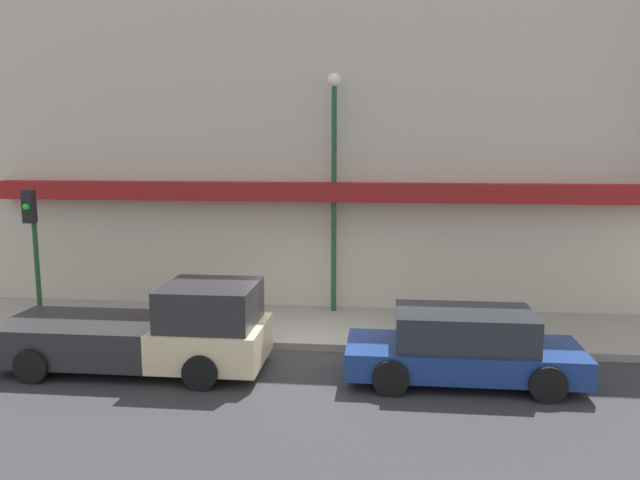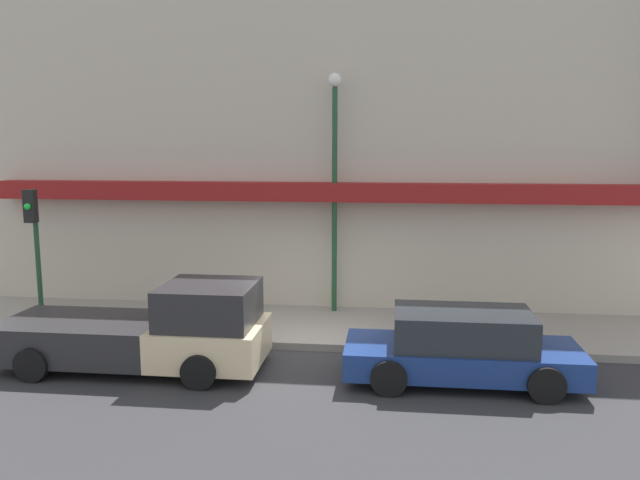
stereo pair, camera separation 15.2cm
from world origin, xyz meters
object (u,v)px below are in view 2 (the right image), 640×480
object	(u,v)px
fire_hydrant	(221,320)
street_lamp	(335,168)
parked_car	(462,347)
pickup_truck	(152,331)
traffic_light	(34,233)

from	to	relation	value
fire_hydrant	street_lamp	world-z (taller)	street_lamp
parked_car	fire_hydrant	size ratio (longest dim) A/B	7.87
parked_car	fire_hydrant	bearing A→B (deg)	160.36
pickup_truck	traffic_light	world-z (taller)	traffic_light
pickup_truck	parked_car	xyz separation A→B (m)	(6.40, 0.00, -0.10)
pickup_truck	street_lamp	distance (m)	6.46
pickup_truck	traffic_light	xyz separation A→B (m)	(-3.72, 2.02, 1.74)
fire_hydrant	street_lamp	bearing A→B (deg)	41.91
street_lamp	traffic_light	size ratio (longest dim) A/B	1.85
fire_hydrant	traffic_light	world-z (taller)	traffic_light
pickup_truck	fire_hydrant	distance (m)	2.33
parked_car	street_lamp	xyz separation A→B (m)	(-2.97, 4.39, 3.37)
street_lamp	fire_hydrant	bearing A→B (deg)	-138.09
pickup_truck	traffic_light	size ratio (longest dim) A/B	1.61
pickup_truck	traffic_light	distance (m)	4.58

